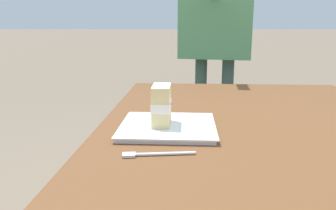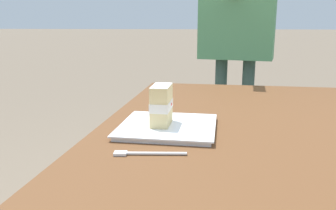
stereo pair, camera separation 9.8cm
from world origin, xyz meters
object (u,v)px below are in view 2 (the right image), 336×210
Objects in this scene: dessert_fork at (145,153)px; diner_person at (237,15)px; patio_table at (265,156)px; dessert_plate at (168,127)px; cake_slice at (161,105)px.

dessert_fork is 1.49m from diner_person.
dessert_plate is at bearing -79.34° from patio_table.
diner_person is (-1.22, 0.22, 0.34)m from dessert_plate.
dessert_plate is 0.07m from cake_slice.
diner_person reaches higher than dessert_fork.
patio_table is 13.07× the size of cake_slice.
patio_table is at bearing 130.28° from dessert_fork.
diner_person is (-1.22, 0.24, 0.28)m from cake_slice.
diner_person is (-1.42, 0.24, 0.35)m from dessert_fork.
patio_table is 1.24m from diner_person.
patio_table is at bearing 100.66° from dessert_plate.
cake_slice is 0.67× the size of dessert_fork.
patio_table is 8.75× the size of dessert_fork.
diner_person reaches higher than dessert_plate.
dessert_plate is 1.59× the size of dessert_fork.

